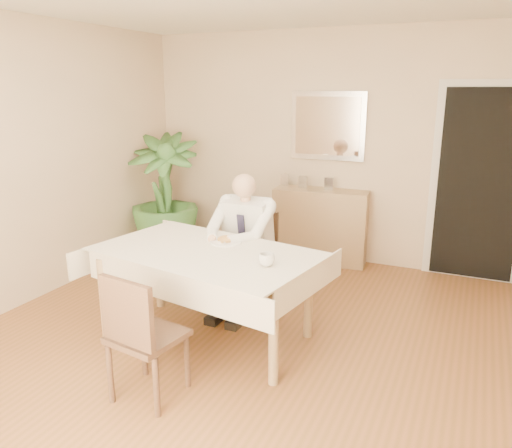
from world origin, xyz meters
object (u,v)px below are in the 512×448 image
at_px(chair_far, 253,252).
at_px(coffee_mug, 267,260).
at_px(dining_table, 206,261).
at_px(potted_palm, 164,195).
at_px(sideboard, 320,226).
at_px(chair_near, 140,332).
at_px(seated_man, 240,238).

relative_size(chair_far, coffee_mug, 7.41).
height_order(dining_table, potted_palm, potted_palm).
bearing_deg(sideboard, chair_far, -106.58).
xyz_separation_m(dining_table, chair_far, (0.00, 0.88, -0.19)).
height_order(dining_table, chair_near, chair_near).
height_order(chair_far, sideboard, sideboard).
relative_size(sideboard, potted_palm, 0.73).
distance_m(coffee_mug, potted_palm, 2.74).
xyz_separation_m(chair_far, potted_palm, (-1.52, 0.79, 0.25)).
xyz_separation_m(chair_far, sideboard, (0.25, 1.31, -0.05)).
height_order(sideboard, potted_palm, potted_palm).
bearing_deg(potted_palm, chair_near, -58.88).
xyz_separation_m(dining_table, potted_palm, (-1.52, 1.67, 0.06)).
xyz_separation_m(chair_far, seated_man, (0.00, -0.28, 0.22)).
xyz_separation_m(seated_man, potted_palm, (-1.52, 1.07, 0.04)).
bearing_deg(chair_far, chair_near, -93.99).
bearing_deg(chair_far, seated_man, -94.76).
distance_m(seated_man, coffee_mug, 0.91).
relative_size(chair_near, coffee_mug, 7.65).
bearing_deg(potted_palm, sideboard, 16.25).
bearing_deg(sideboard, seated_man, -104.66).
distance_m(chair_near, coffee_mug, 0.99).
relative_size(dining_table, sideboard, 1.77).
distance_m(coffee_mug, sideboard, 2.35).
bearing_deg(chair_near, dining_table, 100.19).
distance_m(chair_far, chair_near, 1.77).
bearing_deg(chair_near, sideboard, 94.40).
distance_m(chair_far, sideboard, 1.33).
xyz_separation_m(chair_near, coffee_mug, (0.53, 0.78, 0.31)).
height_order(coffee_mug, sideboard, sideboard).
bearing_deg(chair_far, dining_table, -94.76).
bearing_deg(seated_man, chair_near, -89.09).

